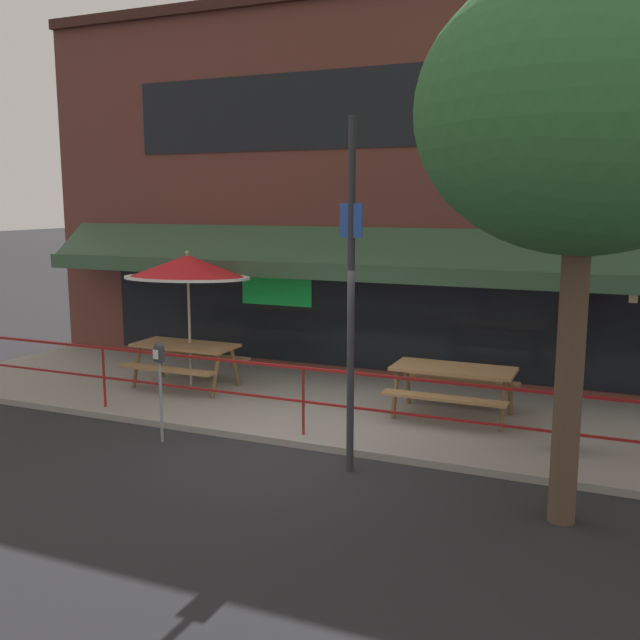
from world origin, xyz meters
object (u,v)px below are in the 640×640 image
patio_umbrella_left (188,268)px  street_tree_curbside (597,89)px  picnic_table_centre (453,378)px  parking_meter_near (159,361)px  picnic_table_left (185,353)px  street_sign_pole (351,295)px  pedestrian_walking (570,380)px

patio_umbrella_left → street_tree_curbside: street_tree_curbside is taller
picnic_table_centre → parking_meter_near: (-3.52, -2.43, 0.44)m
patio_umbrella_left → picnic_table_left: bearing=-90.0°
picnic_table_centre → street_sign_pole: 2.92m
picnic_table_centre → pedestrian_walking: (1.71, -0.90, 0.35)m
street_tree_curbside → patio_umbrella_left: bearing=155.8°
pedestrian_walking → parking_meter_near: size_ratio=1.20×
parking_meter_near → street_tree_curbside: (5.43, -0.47, 3.20)m
patio_umbrella_left → street_sign_pole: (3.94, -2.45, 0.02)m
street_tree_curbside → picnic_table_left: bearing=156.9°
picnic_table_left → street_sign_pole: bearing=-30.2°
street_sign_pole → pedestrian_walking: bearing=31.5°
picnic_table_left → street_tree_curbside: (6.59, -2.81, 3.64)m
picnic_table_centre → pedestrian_walking: pedestrian_walking is taller
pedestrian_walking → street_sign_pole: size_ratio=0.40×
picnic_table_left → pedestrian_walking: (6.39, -0.80, 0.35)m
pedestrian_walking → parking_meter_near: (-5.23, -1.54, 0.09)m
picnic_table_centre → patio_umbrella_left: bearing=179.3°
pedestrian_walking → street_sign_pole: street_sign_pole is taller
patio_umbrella_left → street_tree_curbside: 7.54m
picnic_table_left → picnic_table_centre: (4.68, 0.10, 0.00)m
picnic_table_centre → pedestrian_walking: size_ratio=1.05×
picnic_table_left → picnic_table_centre: same height
pedestrian_walking → street_sign_pole: bearing=-148.5°
picnic_table_centre → pedestrian_walking: bearing=-27.8°
picnic_table_centre → patio_umbrella_left: patio_umbrella_left is taller
street_sign_pole → street_tree_curbside: (2.64, -0.51, 2.15)m
picnic_table_left → patio_umbrella_left: size_ratio=0.76×
picnic_table_left → pedestrian_walking: 6.45m
patio_umbrella_left → parking_meter_near: 2.93m
picnic_table_centre → street_sign_pole: (-0.74, -2.40, 1.50)m
pedestrian_walking → parking_meter_near: 5.45m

